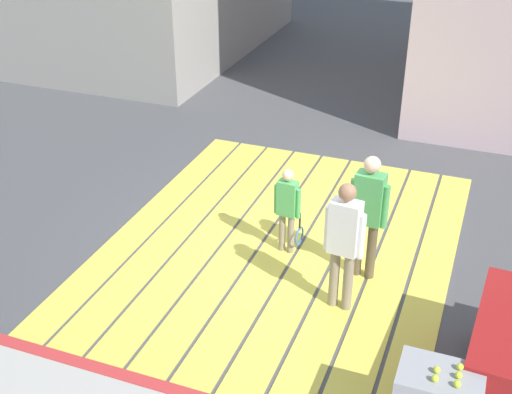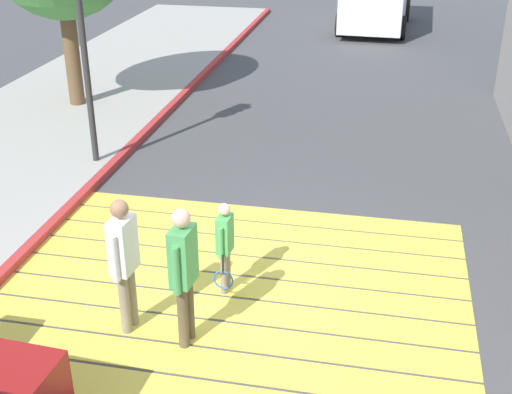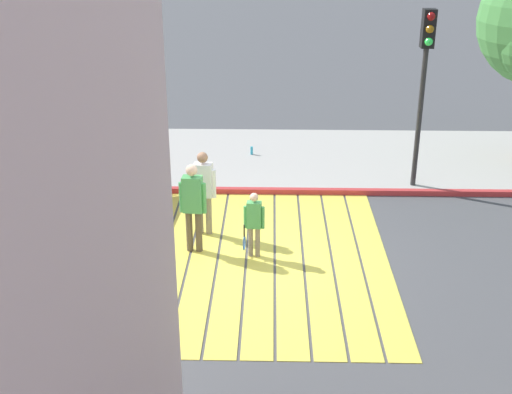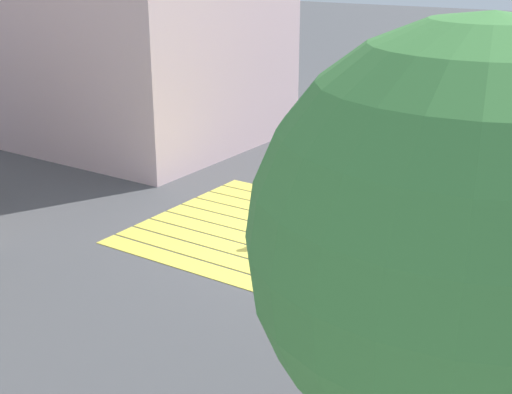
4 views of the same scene
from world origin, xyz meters
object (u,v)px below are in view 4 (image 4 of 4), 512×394
Objects in this scene: street_tree at (456,247)px; tennis_ball_cart at (472,198)px; car_parked_near_curb at (466,162)px; pedestrian_adult_trailing at (335,176)px; pedestrian_child_with_racket at (299,203)px; traffic_light_corner at (393,172)px; pedestrian_adult_lead at (365,185)px.

street_tree reaches higher than tennis_ball_cart.
pedestrian_adult_trailing reaches higher than car_parked_near_curb.
tennis_ball_cart is 0.56× the size of pedestrian_adult_trailing.
pedestrian_child_with_racket is (2.81, 2.46, 0.05)m from tennis_ball_cart.
traffic_light_corner is 2.34× the size of pedestrian_adult_trailing.
street_tree is 10.15m from tennis_ball_cart.
pedestrian_adult_trailing is (1.72, 3.70, 0.32)m from car_parked_near_curb.
pedestrian_adult_trailing is 1.36× the size of pedestrian_child_with_racket.
car_parked_near_curb is 5.23m from pedestrian_child_with_racket.
traffic_light_corner is 6.66m from tennis_ball_cart.
car_parked_near_curb is at bearing -79.62° from traffic_light_corner.
car_parked_near_curb is at bearing -103.81° from pedestrian_adult_lead.
traffic_light_corner is 4.17× the size of tennis_ball_cart.
pedestrian_child_with_racket is at bearing 68.50° from car_parked_near_curb.
car_parked_near_curb reaches higher than pedestrian_child_with_racket.
traffic_light_corner reaches higher than tennis_ball_cart.
car_parked_near_curb is 12.61m from street_tree.
tennis_ball_cart is 3.74m from pedestrian_child_with_racket.
pedestrian_adult_trailing is (2.62, 1.29, 0.36)m from tennis_ball_cart.
pedestrian_child_with_racket is at bearing 46.86° from pedestrian_adult_lead.
traffic_light_corner is 3.71m from street_tree.
car_parked_near_curb is 2.42× the size of pedestrian_adult_trailing.
car_parked_near_curb is 1.04× the size of traffic_light_corner.
traffic_light_corner is at bearing -60.53° from street_tree.
traffic_light_corner is 0.80× the size of street_tree.
pedestrian_child_with_racket is at bearing -52.63° from street_tree.
tennis_ball_cart is at bearing -138.89° from pedestrian_child_with_racket.
traffic_light_corner reaches higher than car_parked_near_curb.
street_tree reaches higher than traffic_light_corner.
pedestrian_child_with_racket is (1.92, 4.87, 0.02)m from car_parked_near_curb.
pedestrian_child_with_racket is (0.98, 1.04, -0.29)m from pedestrian_adult_lead.
street_tree is (-1.80, 3.19, 0.59)m from traffic_light_corner.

